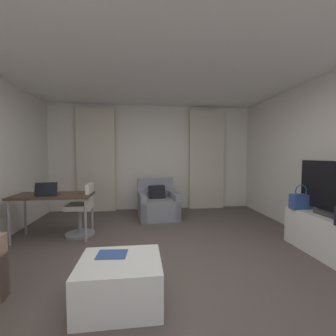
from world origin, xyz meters
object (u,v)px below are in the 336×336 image
Objects in this scene: tv_console at (328,236)px; handbag_primary at (301,201)px; laptop at (48,193)px; armchair at (158,205)px; coffee_table at (120,282)px; tv_flatscreen at (331,190)px; desk_chair at (82,212)px; magazine_open at (112,254)px; desk at (53,198)px.

tv_console is 0.57m from handbag_primary.
tv_console is (3.98, -1.03, -0.50)m from laptop.
armchair is 2.73m from handbag_primary.
coffee_table is at bearing -166.73° from tv_console.
armchair is at bearing 134.82° from tv_flatscreen.
tv_flatscreen is at bearing 12.97° from coffee_table.
handbag_primary is (-0.11, 0.40, 0.40)m from tv_console.
coffee_table is 2.84m from handbag_primary.
armchair is at bearing 139.45° from handbag_primary.
coffee_table is (1.28, -1.66, -0.57)m from laptop.
handbag_primary is (-0.11, 0.42, -0.23)m from tv_flatscreen.
laptop reaches higher than tv_console.
handbag_primary is at bearing -13.39° from desk_chair.
armchair is 3.05m from tv_console.
armchair is at bearing 76.62° from magazine_open.
armchair is 1.66m from desk_chair.
armchair reaches higher than tv_console.
laptop is at bearing 127.53° from coffee_table.
armchair is 0.75× the size of desk.
desk_chair is (-1.36, -0.94, 0.12)m from armchair.
handbag_primary is at bearing 104.82° from tv_console.
desk is 1.38× the size of desk_chair.
desk is 0.51m from desk_chair.
laptop is at bearing -148.33° from armchair.
laptop is 4.14m from tv_console.
armchair is at bearing 135.02° from tv_console.
handbag_primary reaches higher than magazine_open.
armchair is 1.22× the size of coffee_table.
tv_console is at bearing -14.43° from laptop.
handbag_primary reaches higher than armchair.
magazine_open is 2.85m from handbag_primary.
handbag_primary is at bearing 21.78° from coffee_table.
laptop is (-0.47, -0.19, 0.38)m from desk_chair.
tv_console is at bearing 10.64° from magazine_open.
laptop is 0.46× the size of coffee_table.
tv_flatscreen reaches higher than laptop.
desk_chair is at bearing 112.54° from magazine_open.
armchair reaches higher than desk.
tv_console reaches higher than coffee_table.
tv_console is 3.22× the size of handbag_primary.
laptop is 0.29× the size of tv_console.
desk_chair reaches higher than tv_console.
desk_chair is 3.51m from handbag_primary.
laptop reaches higher than armchair.
tv_flatscreen reaches higher than coffee_table.
desk_chair is at bearing 160.75° from tv_flatscreen.
tv_console is at bearing 13.27° from coffee_table.
magazine_open is 2.84m from tv_console.
laptop reaches higher than desk.
coffee_table is at bearing -101.17° from armchair.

